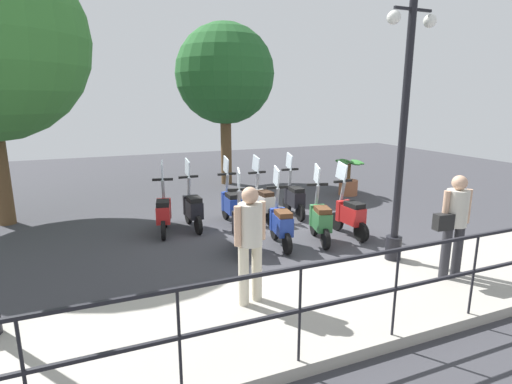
# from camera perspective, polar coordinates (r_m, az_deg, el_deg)

# --- Properties ---
(ground_plane) EXTENTS (28.00, 28.00, 0.00)m
(ground_plane) POSITION_cam_1_polar(r_m,az_deg,el_deg) (8.74, 3.55, -5.74)
(ground_plane) COLOR #38383D
(promenade_walkway) EXTENTS (2.20, 20.00, 0.15)m
(promenade_walkway) POSITION_cam_1_polar(r_m,az_deg,el_deg) (6.26, 16.69, -13.50)
(promenade_walkway) COLOR #A39E93
(promenade_walkway) RESTS_ON ground_plane
(fence_railing) EXTENTS (0.04, 16.03, 1.07)m
(fence_railing) POSITION_cam_1_polar(r_m,az_deg,el_deg) (5.25, 24.57, -9.69)
(fence_railing) COLOR black
(fence_railing) RESTS_ON promenade_walkway
(lamp_post_near) EXTENTS (0.26, 0.90, 4.35)m
(lamp_post_near) POSITION_cam_1_polar(r_m,az_deg,el_deg) (6.87, 20.10, 6.12)
(lamp_post_near) COLOR black
(lamp_post_near) RESTS_ON promenade_walkway
(pedestrian_with_bag) EXTENTS (0.35, 0.65, 1.59)m
(pedestrian_with_bag) POSITION_cam_1_polar(r_m,az_deg,el_deg) (6.66, 26.49, -3.47)
(pedestrian_with_bag) COLOR #28282D
(pedestrian_with_bag) RESTS_ON promenade_walkway
(pedestrian_distant) EXTENTS (0.39, 0.48, 1.59)m
(pedestrian_distant) POSITION_cam_1_polar(r_m,az_deg,el_deg) (5.22, -0.84, -6.37)
(pedestrian_distant) COLOR beige
(pedestrian_distant) RESTS_ON promenade_walkway
(tree_distant) EXTENTS (3.21, 3.21, 5.22)m
(tree_distant) POSITION_cam_1_polar(r_m,az_deg,el_deg) (13.50, -4.46, 16.36)
(tree_distant) COLOR brown
(tree_distant) RESTS_ON ground_plane
(potted_palm) EXTENTS (1.06, 0.66, 1.05)m
(potted_palm) POSITION_cam_1_polar(r_m,az_deg,el_deg) (12.32, 13.08, 1.64)
(potted_palm) COLOR #9E5B3D
(potted_palm) RESTS_ON ground_plane
(scooter_near_0) EXTENTS (1.23, 0.44, 1.54)m
(scooter_near_0) POSITION_cam_1_polar(r_m,az_deg,el_deg) (8.59, 13.20, -3.04)
(scooter_near_0) COLOR black
(scooter_near_0) RESTS_ON ground_plane
(scooter_near_1) EXTENTS (1.21, 0.52, 1.54)m
(scooter_near_1) POSITION_cam_1_polar(r_m,az_deg,el_deg) (8.12, 9.14, -3.81)
(scooter_near_1) COLOR black
(scooter_near_1) RESTS_ON ground_plane
(scooter_near_2) EXTENTS (1.23, 0.46, 1.54)m
(scooter_near_2) POSITION_cam_1_polar(r_m,az_deg,el_deg) (7.78, 3.57, -4.42)
(scooter_near_2) COLOR black
(scooter_near_2) RESTS_ON ground_plane
(scooter_near_3) EXTENTS (1.21, 0.52, 1.54)m
(scooter_near_3) POSITION_cam_1_polar(r_m,az_deg,el_deg) (7.56, -2.20, -4.92)
(scooter_near_3) COLOR black
(scooter_near_3) RESTS_ON ground_plane
(scooter_far_0) EXTENTS (1.23, 0.44, 1.54)m
(scooter_far_0) POSITION_cam_1_polar(r_m,az_deg,el_deg) (9.79, 5.43, -0.77)
(scooter_far_0) COLOR black
(scooter_far_0) RESTS_ON ground_plane
(scooter_far_1) EXTENTS (1.23, 0.44, 1.54)m
(scooter_far_1) POSITION_cam_1_polar(r_m,az_deg,el_deg) (9.36, 0.91, -1.36)
(scooter_far_1) COLOR black
(scooter_far_1) RESTS_ON ground_plane
(scooter_far_2) EXTENTS (1.23, 0.44, 1.54)m
(scooter_far_2) POSITION_cam_1_polar(r_m,az_deg,el_deg) (9.17, -3.59, -1.69)
(scooter_far_2) COLOR black
(scooter_far_2) RESTS_ON ground_plane
(scooter_far_3) EXTENTS (1.23, 0.44, 1.54)m
(scooter_far_3) POSITION_cam_1_polar(r_m,az_deg,el_deg) (8.93, -9.02, -2.23)
(scooter_far_3) COLOR black
(scooter_far_3) RESTS_ON ground_plane
(scooter_far_4) EXTENTS (1.22, 0.50, 1.54)m
(scooter_far_4) POSITION_cam_1_polar(r_m,az_deg,el_deg) (8.74, -13.06, -2.77)
(scooter_far_4) COLOR black
(scooter_far_4) RESTS_ON ground_plane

